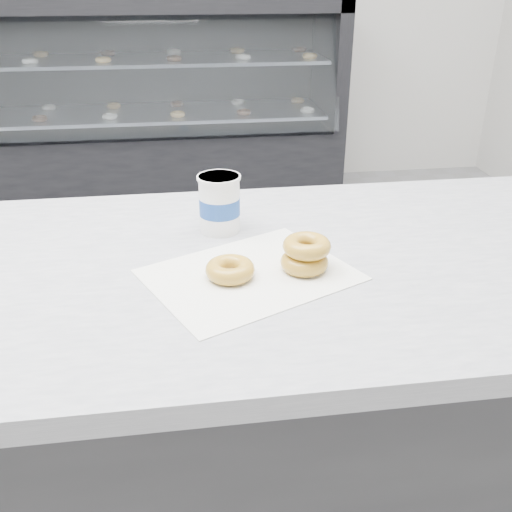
{
  "coord_description": "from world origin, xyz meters",
  "views": [
    {
      "loc": [
        0.18,
        -1.53,
        1.38
      ],
      "look_at": [
        0.31,
        -0.63,
        0.92
      ],
      "focal_mm": 40.0,
      "sensor_mm": 36.0,
      "label": 1
    }
  ],
  "objects_px": {
    "counter": "(110,455)",
    "coffee_cup": "(220,203)",
    "donut_single": "(230,270)",
    "donut_stack": "(306,254)",
    "display_case": "(146,127)"
  },
  "relations": [
    {
      "from": "counter",
      "to": "coffee_cup",
      "type": "bearing_deg",
      "value": 28.62
    },
    {
      "from": "donut_single",
      "to": "coffee_cup",
      "type": "distance_m",
      "value": 0.21
    },
    {
      "from": "donut_single",
      "to": "donut_stack",
      "type": "height_order",
      "value": "donut_stack"
    },
    {
      "from": "counter",
      "to": "donut_stack",
      "type": "xyz_separation_m",
      "value": [
        0.4,
        -0.05,
        0.48
      ]
    },
    {
      "from": "counter",
      "to": "donut_stack",
      "type": "distance_m",
      "value": 0.62
    },
    {
      "from": "counter",
      "to": "coffee_cup",
      "type": "height_order",
      "value": "coffee_cup"
    },
    {
      "from": "donut_single",
      "to": "coffee_cup",
      "type": "relative_size",
      "value": 0.74
    },
    {
      "from": "display_case",
      "to": "coffee_cup",
      "type": "height_order",
      "value": "display_case"
    },
    {
      "from": "display_case",
      "to": "coffee_cup",
      "type": "relative_size",
      "value": 20.45
    },
    {
      "from": "donut_stack",
      "to": "display_case",
      "type": "bearing_deg",
      "value": 98.14
    },
    {
      "from": "donut_single",
      "to": "donut_stack",
      "type": "distance_m",
      "value": 0.14
    },
    {
      "from": "donut_stack",
      "to": "coffee_cup",
      "type": "xyz_separation_m",
      "value": [
        -0.14,
        0.2,
        0.03
      ]
    },
    {
      "from": "counter",
      "to": "coffee_cup",
      "type": "distance_m",
      "value": 0.59
    },
    {
      "from": "donut_single",
      "to": "coffee_cup",
      "type": "bearing_deg",
      "value": 89.96
    },
    {
      "from": "donut_stack",
      "to": "coffee_cup",
      "type": "distance_m",
      "value": 0.24
    }
  ]
}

